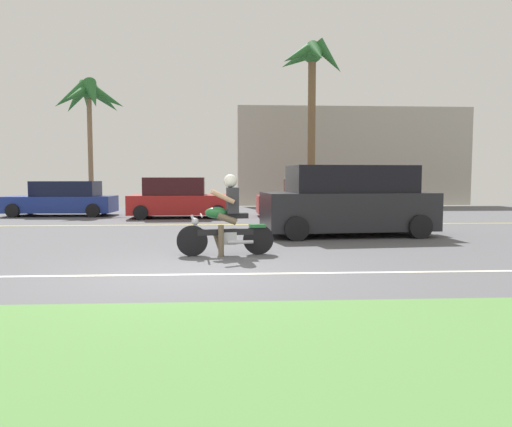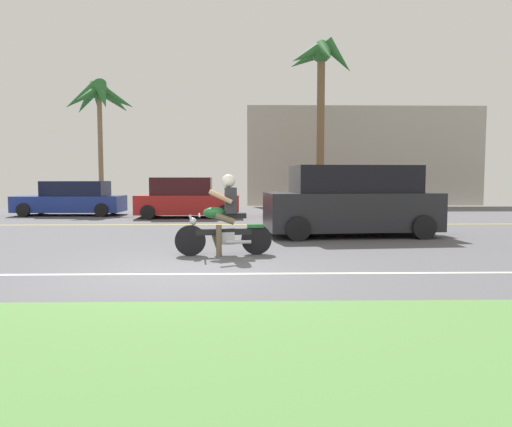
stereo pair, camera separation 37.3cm
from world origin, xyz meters
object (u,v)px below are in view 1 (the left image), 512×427
object	(u,v)px
suv_nearby	(348,201)
parked_car_2	(312,199)
motorcyclist	(226,221)
parked_car_1	(179,199)
palm_tree_0	(88,100)
palm_tree_1	(311,70)
parked_car_0	(62,200)

from	to	relation	value
suv_nearby	parked_car_2	distance (m)	6.38
motorcyclist	suv_nearby	xyz separation A→B (m)	(3.42, 3.33, 0.23)
suv_nearby	parked_car_1	distance (m)	8.14
palm_tree_0	parked_car_2	bearing A→B (deg)	-21.78
palm_tree_0	palm_tree_1	bearing A→B (deg)	3.47
parked_car_1	palm_tree_0	distance (m)	7.94
suv_nearby	palm_tree_1	world-z (taller)	palm_tree_1
suv_nearby	parked_car_2	size ratio (longest dim) A/B	1.12
suv_nearby	parked_car_0	world-z (taller)	suv_nearby
parked_car_2	palm_tree_1	xyz separation A→B (m)	(0.74, 4.75, 6.35)
suv_nearby	palm_tree_0	bearing A→B (deg)	134.12
parked_car_1	palm_tree_1	distance (m)	10.18
parked_car_0	palm_tree_1	distance (m)	13.50
palm_tree_0	palm_tree_1	xyz separation A→B (m)	(10.97, 0.67, 1.71)
suv_nearby	parked_car_0	bearing A→B (deg)	144.98
parked_car_2	palm_tree_0	xyz separation A→B (m)	(-10.23, 4.09, 4.64)
parked_car_1	palm_tree_1	size ratio (longest dim) A/B	0.48
motorcyclist	palm_tree_0	size ratio (longest dim) A/B	0.32
motorcyclist	parked_car_0	distance (m)	12.76
suv_nearby	palm_tree_1	xyz separation A→B (m)	(0.82, 11.13, 6.12)
palm_tree_0	palm_tree_1	world-z (taller)	palm_tree_1
palm_tree_1	suv_nearby	bearing A→B (deg)	-94.20
motorcyclist	suv_nearby	bearing A→B (deg)	44.28
parked_car_1	suv_nearby	bearing A→B (deg)	-48.60
motorcyclist	parked_car_1	distance (m)	9.64
parked_car_1	parked_car_2	world-z (taller)	parked_car_1
suv_nearby	palm_tree_0	distance (m)	15.23
motorcyclist	parked_car_0	xyz separation A→B (m)	(-7.03, 10.65, -0.03)
palm_tree_0	palm_tree_1	size ratio (longest dim) A/B	0.74
motorcyclist	parked_car_2	distance (m)	10.32
suv_nearby	parked_car_0	size ratio (longest dim) A/B	1.10
parked_car_0	palm_tree_0	size ratio (longest dim) A/B	0.71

